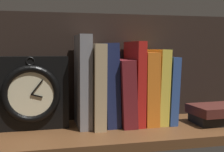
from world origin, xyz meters
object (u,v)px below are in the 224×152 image
(book_maroon_dawkins, at_px, (123,92))
(book_orange_pandolfini, at_px, (145,88))
(book_navy_bierce, at_px, (108,84))
(framed_clock, at_px, (31,93))
(book_red_requiem, at_px, (134,83))
(book_gray_chess, at_px, (83,81))
(book_tan_shortstories, at_px, (95,85))
(book_yellow_seinlanguage, at_px, (157,86))
(book_blue_modern, at_px, (166,89))
(book_stack_side, at_px, (219,113))

(book_maroon_dawkins, bearing_deg, book_orange_pandolfini, 0.00)
(book_navy_bierce, bearing_deg, framed_clock, 179.59)
(book_orange_pandolfini, bearing_deg, book_red_requiem, 180.00)
(book_navy_bierce, height_order, book_orange_pandolfini, book_navy_bierce)
(book_red_requiem, relative_size, framed_clock, 1.21)
(book_gray_chess, relative_size, book_tan_shortstories, 1.11)
(book_gray_chess, distance_m, book_yellow_seinlanguage, 0.22)
(book_maroon_dawkins, height_order, framed_clock, framed_clock)
(book_navy_bierce, distance_m, book_maroon_dawkins, 0.05)
(book_navy_bierce, distance_m, book_yellow_seinlanguage, 0.15)
(book_orange_pandolfini, relative_size, book_blue_modern, 1.07)
(book_tan_shortstories, bearing_deg, book_blue_modern, 0.00)
(book_maroon_dawkins, relative_size, book_blue_modern, 0.96)
(book_gray_chess, relative_size, book_blue_modern, 1.32)
(book_yellow_seinlanguage, bearing_deg, framed_clock, 179.76)
(framed_clock, bearing_deg, book_orange_pandolfini, -0.27)
(book_maroon_dawkins, bearing_deg, book_tan_shortstories, 180.00)
(book_tan_shortstories, distance_m, book_orange_pandolfini, 0.15)
(book_yellow_seinlanguage, distance_m, book_blue_modern, 0.03)
(book_maroon_dawkins, distance_m, book_red_requiem, 0.04)
(book_yellow_seinlanguage, bearing_deg, book_navy_bierce, 180.00)
(book_gray_chess, bearing_deg, book_tan_shortstories, 0.00)
(book_maroon_dawkins, bearing_deg, book_blue_modern, 0.00)
(book_navy_bierce, xyz_separation_m, book_red_requiem, (0.08, 0.00, 0.00))
(book_orange_pandolfini, bearing_deg, book_navy_bierce, 180.00)
(book_maroon_dawkins, bearing_deg, framed_clock, 179.66)
(book_red_requiem, relative_size, book_stack_side, 1.36)
(book_red_requiem, xyz_separation_m, book_orange_pandolfini, (0.03, 0.00, -0.02))
(book_tan_shortstories, distance_m, framed_clock, 0.18)
(book_gray_chess, height_order, book_blue_modern, book_gray_chess)
(book_maroon_dawkins, xyz_separation_m, book_red_requiem, (0.04, 0.00, 0.03))
(book_stack_side, bearing_deg, book_maroon_dawkins, 167.41)
(book_navy_bierce, bearing_deg, book_orange_pandolfini, 0.00)
(book_navy_bierce, distance_m, book_blue_modern, 0.18)
(book_red_requiem, distance_m, book_yellow_seinlanguage, 0.07)
(book_tan_shortstories, bearing_deg, book_orange_pandolfini, 0.00)
(book_tan_shortstories, distance_m, book_blue_modern, 0.22)
(book_maroon_dawkins, xyz_separation_m, book_orange_pandolfini, (0.07, 0.00, 0.01))
(book_navy_bierce, xyz_separation_m, framed_clock, (-0.21, 0.00, -0.02))
(book_blue_modern, distance_m, book_stack_side, 0.17)
(book_gray_chess, xyz_separation_m, book_red_requiem, (0.15, 0.00, -0.01))
(book_orange_pandolfini, bearing_deg, book_tan_shortstories, 180.00)
(book_gray_chess, xyz_separation_m, book_maroon_dawkins, (0.12, 0.00, -0.03))
(framed_clock, height_order, book_stack_side, framed_clock)
(book_tan_shortstories, distance_m, book_stack_side, 0.37)
(book_red_requiem, bearing_deg, book_gray_chess, 180.00)
(book_red_requiem, height_order, framed_clock, book_red_requiem)
(book_gray_chess, height_order, book_red_requiem, book_gray_chess)
(book_maroon_dawkins, xyz_separation_m, framed_clock, (-0.26, 0.00, 0.01))
(book_tan_shortstories, relative_size, book_stack_side, 1.32)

